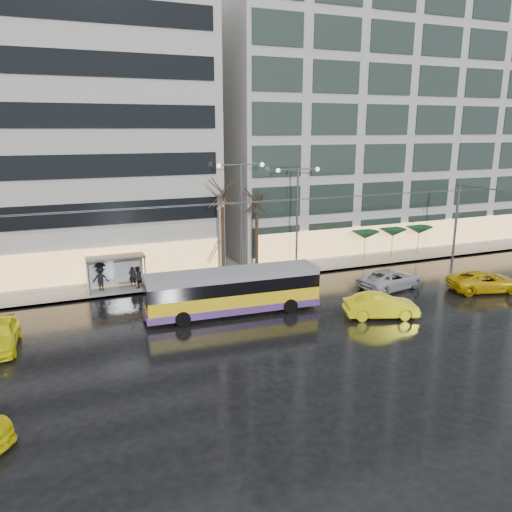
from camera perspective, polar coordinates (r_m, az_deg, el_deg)
ground at (r=31.05m, az=1.79°, el=-7.94°), size 140.00×140.00×0.00m
sidewalk at (r=44.11m, az=-3.09°, el=-1.05°), size 80.00×10.00×0.15m
kerb at (r=39.63m, az=-0.78°, el=-2.82°), size 80.00×0.10×0.15m
building_right at (r=54.65m, az=12.65°, el=14.94°), size 32.00×14.00×25.00m
trolleybus at (r=32.58m, az=-2.63°, el=-4.18°), size 11.46×4.67×5.27m
catenary at (r=37.24m, az=-1.63°, el=2.70°), size 42.24×5.12×7.00m
bus_shelter at (r=38.41m, az=-16.32°, el=-1.04°), size 4.20×1.60×2.51m
street_lamp_near at (r=39.93m, az=-1.71°, el=6.02°), size 3.96×0.36×9.03m
street_lamp_far at (r=41.93m, az=4.75°, el=5.99°), size 3.96×0.36×8.53m
tree_a at (r=39.49m, az=-3.89°, el=7.50°), size 3.20×3.20×8.40m
tree_b at (r=40.77m, az=0.08°, el=6.78°), size 3.20×3.20×7.70m
parasol_a at (r=46.17m, az=12.37°, el=2.36°), size 2.50×2.50×2.65m
parasol_b at (r=47.89m, az=15.36°, el=2.61°), size 2.50×2.50×2.65m
parasol_c at (r=49.74m, az=18.13°, el=2.83°), size 2.50×2.50×2.65m
taxi_b at (r=33.05m, az=14.10°, el=-5.54°), size 4.96×3.00×1.54m
taxi_c at (r=40.87m, az=24.70°, el=-2.65°), size 5.80×3.73×1.49m
sedan_silver at (r=39.05m, az=15.15°, el=-2.56°), size 5.77×3.50×1.50m
pedestrian_a at (r=38.80m, az=-13.97°, el=-1.23°), size 1.26×1.27×2.19m
pedestrian_b at (r=38.41m, az=-13.38°, el=-2.37°), size 1.02×1.00×1.66m
pedestrian_c at (r=38.47m, az=-17.32°, el=-2.16°), size 1.27×0.96×2.11m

